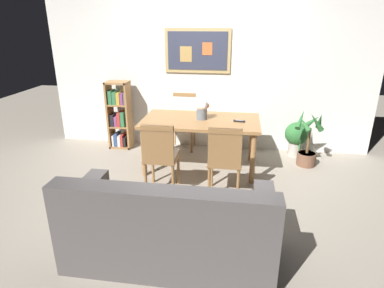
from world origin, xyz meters
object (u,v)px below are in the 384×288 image
Objects in this scene: dining_chair_far_right at (231,117)px; dining_chair_near_right at (225,156)px; leather_couch at (169,229)px; bookshelf at (120,116)px; flower_vase at (202,109)px; dining_chair_near_left at (160,153)px; dining_table at (201,126)px; dining_chair_far_left at (184,116)px; tv_remote at (239,121)px; potted_palm at (308,145)px; potted_ivy at (296,137)px.

dining_chair_near_right is at bearing -90.27° from dining_chair_far_right.
dining_chair_far_right reaches higher than leather_couch.
dining_chair_near_right and dining_chair_far_right have the same top height.
bookshelf is at bearing 118.10° from leather_couch.
leather_couch is 2.08m from flower_vase.
dining_chair_near_left is 0.99m from flower_vase.
leather_couch is 1.62× the size of bookshelf.
flower_vase is (0.01, 0.02, 0.24)m from dining_table.
bookshelf is at bearing -171.68° from dining_chair_far_left.
flower_vase is at bearing 174.17° from tv_remote.
flower_vase is (0.39, -0.77, 0.34)m from dining_chair_far_left.
potted_palm is at bearing 10.68° from flower_vase.
potted_ivy is at bearing 0.63° from bookshelf.
flower_vase is at bearing -23.20° from bookshelf.
bookshelf reaches higher than dining_chair_far_right.
dining_chair_near_left is 1.07× the size of potted_palm.
leather_couch is at bearing -61.90° from bookshelf.
potted_ivy is at bearing 39.15° from dining_chair_near_left.
potted_palm is 5.32× the size of tv_remote.
dining_chair_near_left is 2.36m from potted_ivy.
bookshelf is (-1.04, 1.45, 0.00)m from dining_chair_near_left.
bookshelf is 2.09m from tv_remote.
potted_palm is at bearing 55.52° from leather_couch.
dining_chair_near_right is 1.07× the size of potted_palm.
dining_chair_far_right reaches higher than dining_table.
dining_chair_near_right is 0.82m from tv_remote.
dining_chair_far_left and dining_chair_near_right have the same top height.
dining_chair_near_left is at bearing -139.81° from tv_remote.
flower_vase is (-0.38, -0.83, 0.34)m from dining_chair_far_right.
dining_table is 1.78× the size of dining_chair_near_right.
leather_couch reaches higher than potted_ivy.
dining_table is 0.89m from dining_chair_far_left.
potted_ivy is 0.67× the size of potted_palm.
bookshelf is at bearing 173.63° from potted_palm.
tv_remote is at bearing -42.20° from dining_chair_far_left.
tv_remote is (0.91, -0.83, 0.20)m from dining_chair_far_left.
leather_couch is at bearing -90.91° from dining_table.
dining_chair_far_left is at bearing 137.80° from tv_remote.
dining_table is 5.78× the size of flower_vase.
potted_palm is 3.02× the size of flower_vase.
bookshelf is at bearing -179.37° from potted_ivy.
dining_chair_near_right is 2.32m from bookshelf.
dining_chair_near_right is 5.70× the size of tv_remote.
dining_chair_near_right reaches higher than potted_ivy.
flower_vase reaches higher than dining_chair_far_left.
dining_table is 0.24m from flower_vase.
dining_table is 1.91× the size of potted_palm.
flower_vase is at bearing -114.51° from dining_chair_far_right.
potted_ivy is at bearing 24.68° from flower_vase.
dining_chair_far_left is 1.25m from tv_remote.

